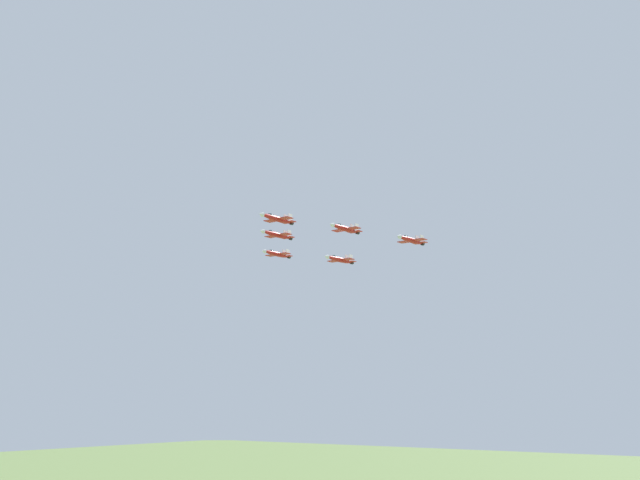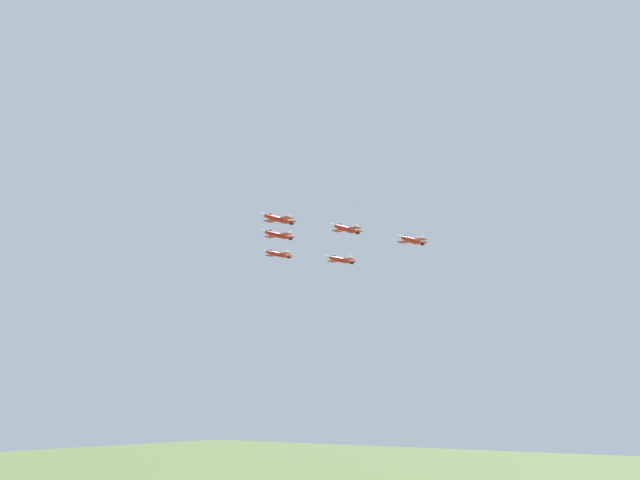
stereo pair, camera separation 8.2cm
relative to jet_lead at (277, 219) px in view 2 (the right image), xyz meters
name	(u,v)px [view 2 (the right image)]	position (x,y,z in m)	size (l,w,h in m)	color
jet_lead	(277,219)	(0.00, 0.00, 0.00)	(16.25, 9.82, 3.42)	red
jet_left_wingman	(345,228)	(16.52, -14.58, -2.10)	(15.81, 9.56, 3.33)	red
jet_right_wingman	(277,235)	(17.05, 13.95, -0.32)	(16.30, 9.89, 3.43)	red
jet_left_outer	(411,240)	(33.03, -29.16, -4.82)	(16.10, 9.79, 3.39)	red
jet_right_outer	(277,254)	(34.11, 27.90, -2.75)	(16.19, 9.76, 3.41)	red
jet_slot_rear	(340,259)	(33.57, -0.63, -8.06)	(16.21, 9.85, 3.41)	red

